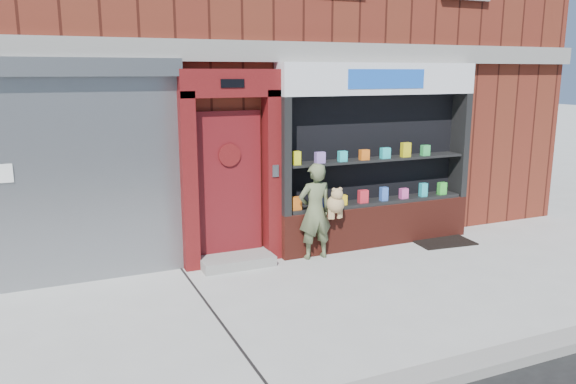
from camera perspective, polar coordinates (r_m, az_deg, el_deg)
ground at (r=7.38m, az=4.70°, el=-10.70°), size 80.00×80.00×0.00m
curb at (r=5.76m, az=15.43°, el=-17.44°), size 60.00×0.30×0.12m
building at (r=12.45m, az=-8.82°, el=17.24°), size 12.00×8.16×8.00m
shutter_bay at (r=7.98m, az=-21.56°, el=3.05°), size 3.10×0.30×3.04m
red_door_bay at (r=8.34m, az=-5.79°, el=2.39°), size 1.52×0.58×2.90m
pharmacy_bay at (r=9.38m, az=8.98°, el=2.85°), size 3.50×0.41×3.00m
woman at (r=8.67m, az=2.96°, el=-1.88°), size 0.73×0.40×1.51m
doormat at (r=10.02m, az=15.40°, el=-4.84°), size 1.04×0.78×0.02m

